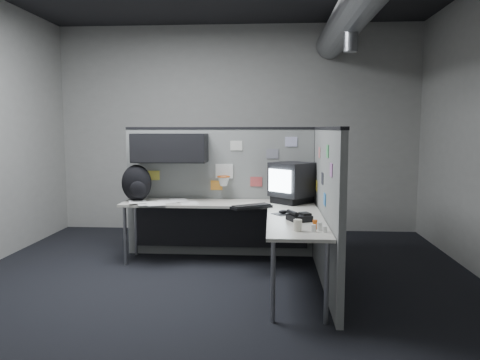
# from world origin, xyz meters

# --- Properties ---
(room) EXTENTS (5.62, 5.62, 3.22)m
(room) POSITION_xyz_m (0.56, 0.00, 2.10)
(room) COLOR black
(room) RESTS_ON ground
(partition_back) EXTENTS (2.44, 0.42, 1.63)m
(partition_back) POSITION_xyz_m (-0.25, 1.23, 1.00)
(partition_back) COLOR gray
(partition_back) RESTS_ON ground
(partition_right) EXTENTS (0.07, 2.23, 1.63)m
(partition_right) POSITION_xyz_m (1.10, 0.22, 0.82)
(partition_right) COLOR gray
(partition_right) RESTS_ON ground
(desk) EXTENTS (2.31, 2.11, 0.73)m
(desk) POSITION_xyz_m (0.15, 0.70, 0.61)
(desk) COLOR beige
(desk) RESTS_ON ground
(monitor) EXTENTS (0.60, 0.60, 0.48)m
(monitor) POSITION_xyz_m (0.79, 1.00, 0.98)
(monitor) COLOR black
(monitor) RESTS_ON desk
(keyboard) EXTENTS (0.48, 0.39, 0.04)m
(keyboard) POSITION_xyz_m (0.32, 0.57, 0.75)
(keyboard) COLOR black
(keyboard) RESTS_ON desk
(mouse) EXTENTS (0.26, 0.25, 0.04)m
(mouse) POSITION_xyz_m (0.67, 0.25, 0.74)
(mouse) COLOR black
(mouse) RESTS_ON desk
(phone) EXTENTS (0.26, 0.27, 0.10)m
(phone) POSITION_xyz_m (0.81, -0.09, 0.77)
(phone) COLOR black
(phone) RESTS_ON desk
(bottles) EXTENTS (0.14, 0.16, 0.08)m
(bottles) POSITION_xyz_m (0.94, -0.52, 0.77)
(bottles) COLOR silver
(bottles) RESTS_ON desk
(cup) EXTENTS (0.08, 0.08, 0.10)m
(cup) POSITION_xyz_m (0.77, -0.55, 0.78)
(cup) COLOR silver
(cup) RESTS_ON desk
(papers) EXTENTS (0.90, 0.65, 0.02)m
(papers) POSITION_xyz_m (-0.75, 0.87, 0.74)
(papers) COLOR white
(papers) RESTS_ON desk
(backpack) EXTENTS (0.37, 0.34, 0.45)m
(backpack) POSITION_xyz_m (-1.09, 0.98, 0.95)
(backpack) COLOR black
(backpack) RESTS_ON desk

